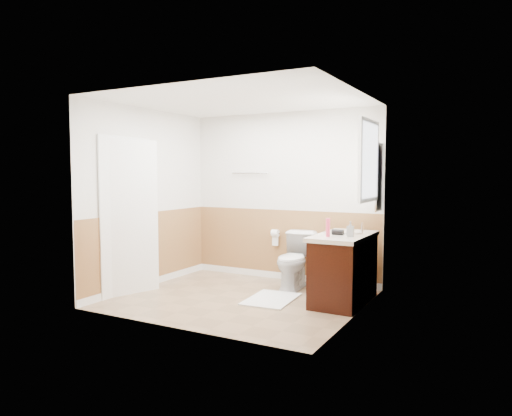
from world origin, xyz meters
The scene contains 32 objects.
floor centered at (0.00, 0.00, 0.00)m, with size 3.00×3.00×0.00m, color #8C7051.
ceiling centered at (0.00, 0.00, 2.50)m, with size 3.00×3.00×0.00m, color white.
wall_back centered at (0.00, 1.30, 1.25)m, with size 3.00×3.00×0.00m, color silver.
wall_front centered at (0.00, -1.30, 1.25)m, with size 3.00×3.00×0.00m, color silver.
wall_left centered at (-1.50, 0.00, 1.25)m, with size 3.00×3.00×0.00m, color silver.
wall_right centered at (1.50, 0.00, 1.25)m, with size 3.00×3.00×0.00m, color silver.
wainscot_back centered at (0.00, 1.29, 0.50)m, with size 3.00×3.00×0.00m, color #9E743F.
wainscot_front centered at (0.00, -1.29, 0.50)m, with size 3.00×3.00×0.00m, color #9E743F.
wainscot_left centered at (-1.49, 0.00, 0.50)m, with size 2.60×2.60×0.00m, color #9E743F.
wainscot_right centered at (1.49, 0.00, 0.50)m, with size 2.60×2.60×0.00m, color #9E743F.
toilet centered at (0.38, 0.87, 0.39)m, with size 0.43×0.76×0.78m, color silver.
bath_mat centered at (0.38, 0.14, 0.01)m, with size 0.55×0.80×0.02m, color silver.
vanity_cabinet centered at (1.21, 0.48, 0.40)m, with size 0.55×1.10×0.80m, color black.
vanity_knob_left centered at (0.91, 0.38, 0.55)m, with size 0.03×0.03×0.03m, color silver.
vanity_knob_right centered at (0.91, 0.58, 0.55)m, with size 0.03×0.03×0.03m, color silver.
countertop centered at (1.20, 0.48, 0.83)m, with size 0.60×1.15×0.05m, color silver.
sink_basin centered at (1.21, 0.63, 0.86)m, with size 0.36×0.36×0.02m, color white.
faucet centered at (1.39, 0.63, 0.92)m, with size 0.02×0.02×0.14m, color #BCBBC2.
lotion_bottle centered at (1.11, 0.16, 0.96)m, with size 0.05×0.05×0.22m, color #EA3C65.
soap_dispenser centered at (1.33, 0.33, 0.94)m, with size 0.08×0.08×0.18m, color gray.
hair_dryer_body centered at (1.16, 0.38, 0.89)m, with size 0.07×0.07×0.14m, color black.
hair_dryer_handle centered at (1.13, 0.42, 0.86)m, with size 0.03×0.03×0.07m, color black.
mirror_panel centered at (1.48, 1.10, 1.55)m, with size 0.02×0.35×0.90m, color silver.
window_frame centered at (1.47, 0.59, 1.75)m, with size 0.04×0.80×1.00m, color white.
window_glass centered at (1.49, 0.59, 1.75)m, with size 0.01×0.70×0.90m, color white.
door centered at (-1.40, -0.45, 1.02)m, with size 0.05×0.80×2.04m, color white.
door_frame centered at (-1.48, -0.45, 1.03)m, with size 0.02×0.92×2.10m, color white.
door_knob centered at (-1.34, -0.12, 0.95)m, with size 0.06×0.06×0.06m, color silver.
towel_bar centered at (-0.55, 1.25, 1.60)m, with size 0.02×0.02×0.62m, color silver.
tp_holder_bar centered at (-0.10, 1.23, 0.70)m, with size 0.02×0.02×0.14m, color silver.
tp_roll centered at (-0.10, 1.23, 0.70)m, with size 0.11×0.11×0.10m, color white.
tp_sheet centered at (-0.10, 1.23, 0.59)m, with size 0.10×0.01×0.16m, color white.
Camera 1 is at (3.00, -5.13, 1.60)m, focal length 33.26 mm.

